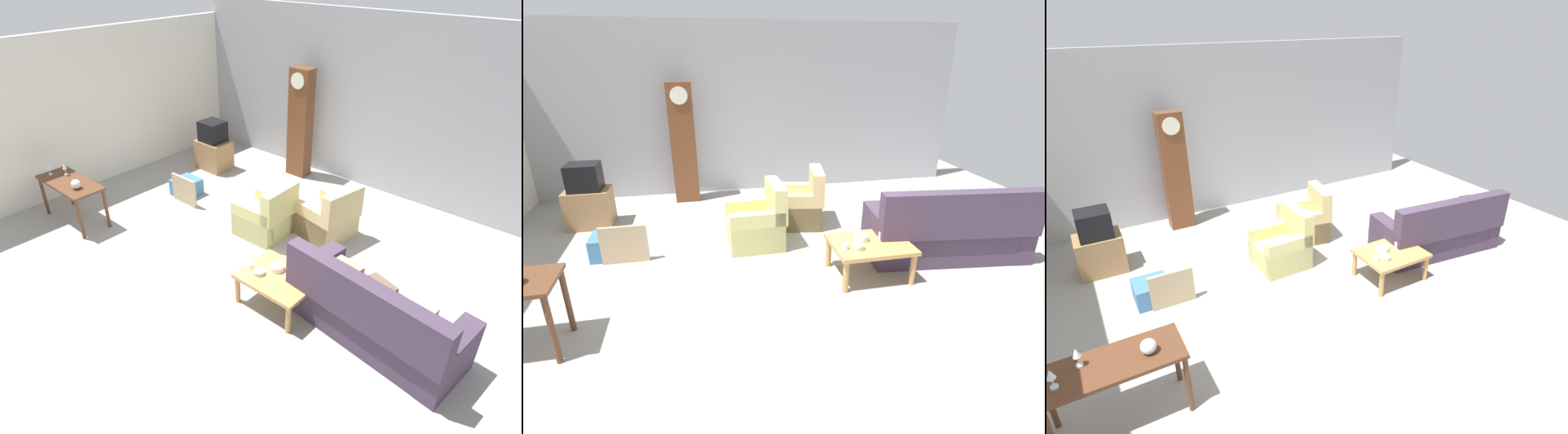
% 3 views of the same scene
% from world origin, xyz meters
% --- Properties ---
extents(ground_plane, '(10.40, 10.40, 0.00)m').
position_xyz_m(ground_plane, '(0.00, 0.00, 0.00)').
color(ground_plane, '#999691').
extents(garage_door_wall, '(8.40, 0.16, 3.20)m').
position_xyz_m(garage_door_wall, '(0.00, 3.60, 1.60)').
color(garage_door_wall, '#9EA0A5').
rests_on(garage_door_wall, ground_plane).
extents(couch_floral, '(2.19, 1.12, 1.04)m').
position_xyz_m(couch_floral, '(2.12, -0.07, 0.36)').
color(couch_floral, '#423347').
rests_on(couch_floral, ground_plane).
extents(armchair_olive_near, '(0.81, 0.78, 0.92)m').
position_xyz_m(armchair_olive_near, '(-0.33, 0.87, 0.31)').
color(armchair_olive_near, '#CCC67A').
rests_on(armchair_olive_near, ground_plane).
extents(armchair_olive_far, '(0.92, 0.89, 0.92)m').
position_xyz_m(armchair_olive_far, '(0.45, 1.49, 0.31)').
color(armchair_olive_far, '#D9BB7C').
rests_on(armchair_olive_far, ground_plane).
extents(coffee_table_wood, '(0.96, 0.76, 0.45)m').
position_xyz_m(coffee_table_wood, '(0.89, -0.31, 0.39)').
color(coffee_table_wood, tan).
rests_on(coffee_table_wood, ground_plane).
extents(console_table_dark, '(1.30, 0.56, 0.74)m').
position_xyz_m(console_table_dark, '(-3.07, -0.96, 0.64)').
color(console_table_dark, '#56331E').
rests_on(console_table_dark, ground_plane).
extents(grandfather_clock, '(0.44, 0.30, 2.17)m').
position_xyz_m(grandfather_clock, '(-1.36, 3.08, 1.09)').
color(grandfather_clock, brown).
rests_on(grandfather_clock, ground_plane).
extents(tv_stand_cabinet, '(0.68, 0.52, 0.61)m').
position_xyz_m(tv_stand_cabinet, '(-2.88, 2.11, 0.31)').
color(tv_stand_cabinet, '#997047').
rests_on(tv_stand_cabinet, ground_plane).
extents(tv_crt, '(0.48, 0.44, 0.42)m').
position_xyz_m(tv_crt, '(-2.88, 2.11, 0.82)').
color(tv_crt, black).
rests_on(tv_crt, tv_stand_cabinet).
extents(framed_picture_leaning, '(0.60, 0.05, 0.52)m').
position_xyz_m(framed_picture_leaning, '(-2.15, 0.67, 0.26)').
color(framed_picture_leaning, tan).
rests_on(framed_picture_leaning, ground_plane).
extents(storage_box_blue, '(0.47, 0.46, 0.31)m').
position_xyz_m(storage_box_blue, '(-2.39, 0.92, 0.16)').
color(storage_box_blue, teal).
rests_on(storage_box_blue, ground_plane).
extents(glass_dome_cloche, '(0.15, 0.15, 0.15)m').
position_xyz_m(glass_dome_cloche, '(-2.74, -1.01, 0.82)').
color(glass_dome_cloche, silver).
rests_on(glass_dome_cloche, console_table_dark).
extents(cup_white_porcelain, '(0.08, 0.08, 0.08)m').
position_xyz_m(cup_white_porcelain, '(0.52, -0.42, 0.49)').
color(cup_white_porcelain, white).
rests_on(cup_white_porcelain, coffee_table_wood).
extents(cup_blue_rimmed, '(0.07, 0.07, 0.09)m').
position_xyz_m(cup_blue_rimmed, '(1.06, -0.25, 0.50)').
color(cup_blue_rimmed, silver).
rests_on(cup_blue_rimmed, coffee_table_wood).
extents(bowl_white_stacked, '(0.18, 0.18, 0.08)m').
position_xyz_m(bowl_white_stacked, '(0.80, -0.23, 0.49)').
color(bowl_white_stacked, white).
rests_on(bowl_white_stacked, coffee_table_wood).
extents(bowl_shallow_green, '(0.15, 0.15, 0.05)m').
position_xyz_m(bowl_shallow_green, '(0.67, -0.44, 0.48)').
color(bowl_shallow_green, '#B2C69E').
rests_on(bowl_shallow_green, coffee_table_wood).
extents(wine_glass_tall, '(0.08, 0.08, 0.21)m').
position_xyz_m(wine_glass_tall, '(-3.56, -1.04, 0.88)').
color(wine_glass_tall, silver).
rests_on(wine_glass_tall, console_table_dark).
extents(wine_glass_mid, '(0.07, 0.07, 0.21)m').
position_xyz_m(wine_glass_mid, '(-3.34, -0.87, 0.88)').
color(wine_glass_mid, silver).
rests_on(wine_glass_mid, console_table_dark).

